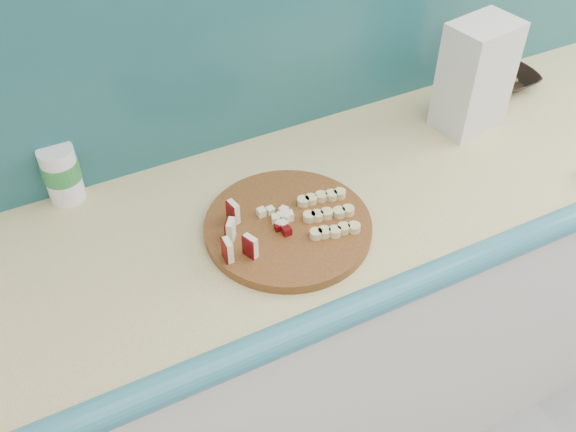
# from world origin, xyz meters

# --- Properties ---
(kitchen_counter) EXTENTS (2.20, 0.63, 0.91)m
(kitchen_counter) POSITION_xyz_m (0.10, 1.50, 0.46)
(kitchen_counter) COLOR silver
(kitchen_counter) RESTS_ON ground
(backsplash) EXTENTS (2.20, 0.02, 0.50)m
(backsplash) POSITION_xyz_m (0.10, 1.79, 1.16)
(backsplash) COLOR teal
(backsplash) RESTS_ON kitchen_counter
(cutting_board) EXTENTS (0.42, 0.42, 0.02)m
(cutting_board) POSITION_xyz_m (-0.37, 1.44, 0.92)
(cutting_board) COLOR #4D2710
(cutting_board) RESTS_ON kitchen_counter
(apple_wedges) EXTENTS (0.08, 0.14, 0.05)m
(apple_wedges) POSITION_xyz_m (-0.49, 1.44, 0.96)
(apple_wedges) COLOR beige
(apple_wedges) RESTS_ON cutting_board
(apple_chunks) EXTENTS (0.05, 0.06, 0.02)m
(apple_chunks) POSITION_xyz_m (-0.40, 1.45, 0.94)
(apple_chunks) COLOR #FEEECB
(apple_chunks) RESTS_ON cutting_board
(banana_slices) EXTENTS (0.13, 0.15, 0.02)m
(banana_slices) POSITION_xyz_m (-0.29, 1.42, 0.94)
(banana_slices) COLOR #D3C381
(banana_slices) RESTS_ON cutting_board
(brown_bowl) EXTENTS (0.15, 0.15, 0.04)m
(brown_bowl) POSITION_xyz_m (0.42, 1.69, 0.93)
(brown_bowl) COLOR black
(brown_bowl) RESTS_ON kitchen_counter
(flour_bag) EXTENTS (0.18, 0.14, 0.28)m
(flour_bag) POSITION_xyz_m (0.20, 1.59, 1.05)
(flour_bag) COLOR silver
(flour_bag) RESTS_ON kitchen_counter
(canister) EXTENTS (0.08, 0.08, 0.13)m
(canister) POSITION_xyz_m (-0.76, 1.76, 0.98)
(canister) COLOR white
(canister) RESTS_ON kitchen_counter
(banana_peel) EXTENTS (0.24, 0.19, 0.01)m
(banana_peel) POSITION_xyz_m (0.35, 1.76, 0.91)
(banana_peel) COLOR #B78B23
(banana_peel) RESTS_ON kitchen_counter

